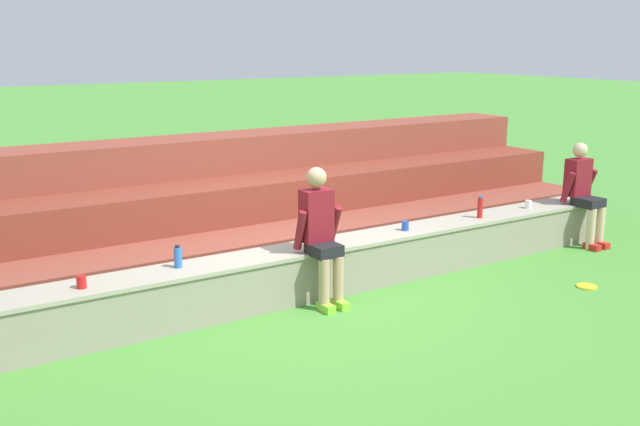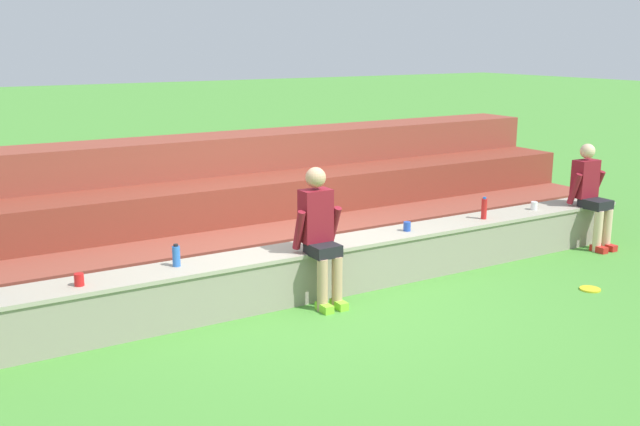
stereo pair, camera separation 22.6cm
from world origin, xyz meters
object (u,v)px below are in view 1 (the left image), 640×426
(plastic_cup_middle, at_px, (528,204))
(frisbee, at_px, (587,286))
(person_left_of_center, at_px, (321,232))
(plastic_cup_right_end, at_px, (81,282))
(person_center, at_px, (584,191))
(water_bottle_mid_right, at_px, (178,257))
(water_bottle_near_right, at_px, (480,207))
(plastic_cup_left_end, at_px, (405,226))

(plastic_cup_middle, height_order, frisbee, plastic_cup_middle)
(frisbee, bearing_deg, person_left_of_center, 156.72)
(person_left_of_center, distance_m, plastic_cup_right_end, 2.37)
(frisbee, bearing_deg, person_center, 40.57)
(water_bottle_mid_right, relative_size, frisbee, 0.99)
(person_center, relative_size, frisbee, 6.04)
(plastic_cup_middle, bearing_deg, water_bottle_near_right, -177.73)
(water_bottle_mid_right, xyz_separation_m, frisbee, (4.15, -1.50, -0.64))
(water_bottle_near_right, bearing_deg, person_center, -7.11)
(person_center, bearing_deg, person_left_of_center, -179.84)
(water_bottle_mid_right, xyz_separation_m, water_bottle_near_right, (3.87, -0.11, 0.03))
(frisbee, bearing_deg, plastic_cup_middle, 66.68)
(person_center, relative_size, plastic_cup_middle, 13.05)
(person_center, distance_m, plastic_cup_middle, 0.82)
(frisbee, bearing_deg, plastic_cup_right_end, 164.61)
(water_bottle_mid_right, height_order, plastic_cup_right_end, water_bottle_mid_right)
(water_bottle_near_right, relative_size, plastic_cup_left_end, 2.56)
(plastic_cup_middle, bearing_deg, plastic_cup_left_end, -179.61)
(water_bottle_mid_right, distance_m, water_bottle_near_right, 3.87)
(plastic_cup_left_end, distance_m, frisbee, 2.10)
(plastic_cup_middle, distance_m, frisbee, 1.67)
(water_bottle_near_right, distance_m, plastic_cup_middle, 0.90)
(water_bottle_mid_right, xyz_separation_m, plastic_cup_left_end, (2.71, -0.08, -0.05))
(person_left_of_center, bearing_deg, water_bottle_near_right, 5.11)
(water_bottle_near_right, distance_m, plastic_cup_left_end, 1.16)
(plastic_cup_left_end, height_order, plastic_cup_right_end, plastic_cup_right_end)
(person_left_of_center, distance_m, water_bottle_mid_right, 1.45)
(plastic_cup_right_end, distance_m, frisbee, 5.31)
(plastic_cup_right_end, xyz_separation_m, plastic_cup_middle, (5.71, 0.03, -0.00))
(plastic_cup_right_end, bearing_deg, person_center, -1.87)
(person_center, distance_m, frisbee, 1.96)
(water_bottle_mid_right, bearing_deg, plastic_cup_right_end, -173.76)
(water_bottle_near_right, bearing_deg, plastic_cup_left_end, 178.92)
(plastic_cup_middle, relative_size, frisbee, 0.46)
(person_center, height_order, plastic_cup_left_end, person_center)
(person_center, distance_m, water_bottle_mid_right, 5.55)
(plastic_cup_left_end, distance_m, plastic_cup_middle, 2.05)
(water_bottle_mid_right, bearing_deg, frisbee, -19.92)
(person_center, xyz_separation_m, water_bottle_near_right, (-1.67, 0.21, -0.05))
(plastic_cup_left_end, bearing_deg, plastic_cup_middle, 0.39)
(person_left_of_center, relative_size, water_bottle_mid_right, 6.42)
(plastic_cup_left_end, height_order, plastic_cup_middle, plastic_cup_left_end)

